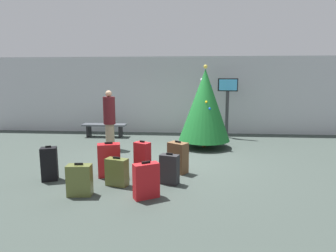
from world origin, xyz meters
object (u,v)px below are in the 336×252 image
Objects in this scene: suitcase_4 at (117,172)px; suitcase_5 at (178,158)px; traveller_0 at (109,118)px; suitcase_6 at (169,169)px; suitcase_3 at (146,181)px; suitcase_7 at (109,160)px; waiting_bench at (105,127)px; holiday_tree at (205,105)px; flight_info_kiosk at (227,99)px; suitcase_1 at (49,164)px; suitcase_2 at (142,159)px; suitcase_0 at (80,180)px.

suitcase_5 is (1.20, 0.92, 0.07)m from suitcase_4.
traveller_0 is 3.57m from suitcase_6.
suitcase_7 is (-1.01, 1.12, 0.04)m from suitcase_3.
waiting_bench is 5.40m from suitcase_6.
holiday_tree reaches higher than suitcase_3.
suitcase_4 reaches higher than waiting_bench.
suitcase_3 is at bearing -108.69° from suitcase_5.
waiting_bench is (-3.62, 1.35, -0.98)m from holiday_tree.
suitcase_4 is at bearing -60.01° from suitcase_7.
flight_info_kiosk reaches higher than suitcase_1.
suitcase_5 is (0.77, 0.33, -0.03)m from suitcase_2.
suitcase_3 is (1.69, -3.60, -0.62)m from traveller_0.
traveller_0 is 2.20× the size of suitcase_2.
waiting_bench is 5.49m from suitcase_0.
flight_info_kiosk is 2.76× the size of suitcase_7.
suitcase_5 is (-0.71, -2.54, -0.99)m from holiday_tree.
suitcase_6 is (-1.73, -4.88, -1.12)m from flight_info_kiosk.
suitcase_7 reaches higher than suitcase_6.
flight_info_kiosk is 2.64× the size of suitcase_2.
suitcase_3 reaches higher than suitcase_0.
flight_info_kiosk is at bearing 28.24° from traveller_0.
suitcase_6 is (2.05, -2.85, -0.64)m from traveller_0.
flight_info_kiosk is 3.10× the size of suitcase_3.
suitcase_0 is 1.20m from suitcase_1.
suitcase_2 is 1.24× the size of suitcase_6.
suitcase_7 is (-3.10, -4.51, -1.06)m from flight_info_kiosk.
suitcase_1 is 0.93× the size of suitcase_2.
holiday_tree is 3.15× the size of suitcase_2.
traveller_0 is 3.10m from suitcase_5.
waiting_bench is 2.01m from traveller_0.
suitcase_2 is at bearing 147.27° from suitcase_6.
flight_info_kiosk is 5.16m from suitcase_2.
suitcase_3 is at bearing -106.75° from holiday_tree.
traveller_0 is at bearing 120.22° from suitcase_2.
traveller_0 reaches higher than waiting_bench.
suitcase_1 reaches higher than suitcase_4.
suitcase_3 is 0.90m from suitcase_4.
holiday_tree reaches higher than suitcase_4.
suitcase_3 is (2.21, -0.76, -0.03)m from suitcase_1.
suitcase_5 is at bearing 71.31° from suitcase_3.
suitcase_3 is at bearing -110.43° from flight_info_kiosk.
holiday_tree is 4.84m from suitcase_1.
flight_info_kiosk is at bearing 61.05° from holiday_tree.
traveller_0 is 2.37× the size of suitcase_1.
suitcase_1 is 1.98m from suitcase_2.
waiting_bench is at bearing 111.80° from traveller_0.
suitcase_1 is at bearing 173.06° from suitcase_4.
suitcase_2 is (1.42, -2.44, -0.56)m from traveller_0.
suitcase_1 is 1.09× the size of suitcase_3.
suitcase_3 is 1.51m from suitcase_7.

